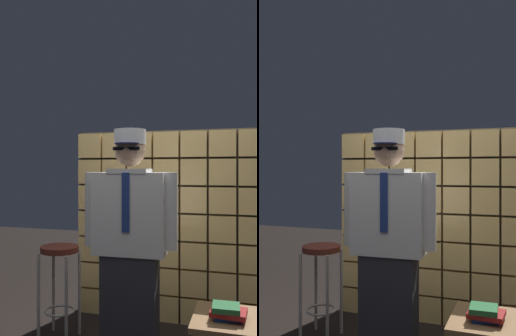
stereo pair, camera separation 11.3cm
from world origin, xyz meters
The scene contains 5 objects.
glass_block_wall centered at (0.00, 1.28, 0.93)m, with size 1.91×0.10×1.91m.
standing_person centered at (-0.08, 0.29, 0.94)m, with size 0.72×0.31×1.80m.
bar_stool centered at (-0.83, 0.60, 0.61)m, with size 0.34×0.34×0.82m.
side_table centered at (0.66, 0.19, 0.45)m, with size 0.52×0.52×0.52m.
book_stack centered at (0.63, 0.15, 0.57)m, with size 0.24×0.21×0.10m.
Camera 1 is at (0.75, -2.41, 1.50)m, focal length 40.39 mm.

